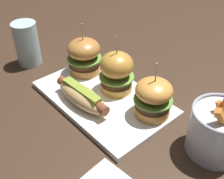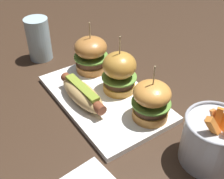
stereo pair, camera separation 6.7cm
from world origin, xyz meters
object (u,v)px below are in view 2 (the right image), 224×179
(platter_main, at_px, (104,98))
(water_glass, at_px, (39,39))
(slider_right, at_px, (151,101))
(hot_dog, at_px, (82,93))
(slider_center, at_px, (119,72))
(fries_bucket, at_px, (212,140))
(slider_left, at_px, (91,54))

(platter_main, bearing_deg, water_glass, -170.28)
(platter_main, xyz_separation_m, slider_right, (0.12, 0.04, 0.05))
(hot_dog, distance_m, slider_center, 0.11)
(slider_right, distance_m, water_glass, 0.42)
(fries_bucket, bearing_deg, platter_main, -166.04)
(slider_left, relative_size, fries_bucket, 0.97)
(slider_right, bearing_deg, hot_dog, -143.46)
(slider_center, bearing_deg, hot_dog, -94.65)
(slider_left, xyz_separation_m, water_glass, (-0.16, -0.08, 0.00))
(hot_dog, distance_m, fries_bucket, 0.31)
(hot_dog, xyz_separation_m, slider_left, (-0.11, 0.09, 0.03))
(platter_main, relative_size, slider_right, 2.51)
(hot_dog, distance_m, slider_left, 0.15)
(hot_dog, height_order, slider_right, slider_right)
(fries_bucket, bearing_deg, slider_center, -175.27)
(hot_dog, height_order, slider_left, slider_left)
(hot_dog, bearing_deg, fries_bucket, 23.58)
(slider_left, distance_m, slider_right, 0.24)
(slider_left, relative_size, water_glass, 1.11)
(platter_main, height_order, hot_dog, hot_dog)
(fries_bucket, height_order, water_glass, fries_bucket)
(hot_dog, xyz_separation_m, fries_bucket, (0.28, 0.12, 0.02))
(hot_dog, distance_m, water_glass, 0.28)
(water_glass, bearing_deg, platter_main, 9.72)
(slider_left, bearing_deg, slider_right, 1.91)
(water_glass, bearing_deg, hot_dog, -1.49)
(fries_bucket, bearing_deg, slider_right, -170.75)
(slider_right, distance_m, fries_bucket, 0.15)
(hot_dog, relative_size, fries_bucket, 1.15)
(fries_bucket, relative_size, water_glass, 1.15)
(slider_center, relative_size, slider_right, 1.10)
(slider_left, xyz_separation_m, slider_center, (0.12, 0.01, 0.00))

